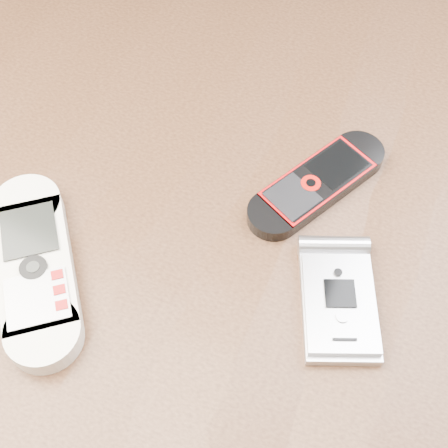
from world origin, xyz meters
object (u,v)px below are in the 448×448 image
(table, at_px, (219,287))
(motorola_razr, at_px, (339,301))
(nokia_white, at_px, (35,266))
(nokia_black_red, at_px, (317,183))

(table, height_order, motorola_razr, motorola_razr)
(nokia_white, xyz_separation_m, nokia_black_red, (0.18, 0.16, -0.00))
(motorola_razr, bearing_deg, nokia_black_red, 94.33)
(nokia_white, xyz_separation_m, motorola_razr, (0.23, 0.06, -0.00))
(nokia_black_red, xyz_separation_m, motorola_razr, (0.05, -0.10, 0.00))
(table, distance_m, nokia_black_red, 0.15)
(table, distance_m, motorola_razr, 0.16)
(nokia_black_red, relative_size, motorola_razr, 1.34)
(nokia_white, relative_size, nokia_black_red, 1.19)
(nokia_black_red, bearing_deg, motorola_razr, -36.25)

